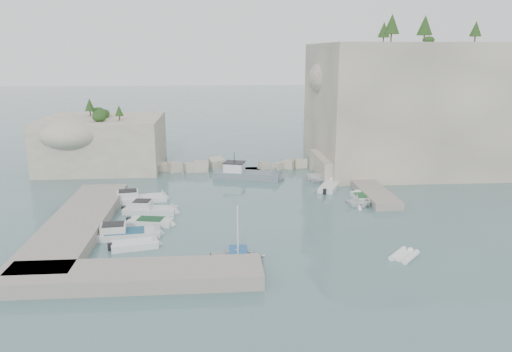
{
  "coord_description": "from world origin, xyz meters",
  "views": [
    {
      "loc": [
        -4.04,
        -45.49,
        15.92
      ],
      "look_at": [
        0.0,
        6.0,
        3.0
      ],
      "focal_mm": 35.0,
      "sensor_mm": 36.0,
      "label": 1
    }
  ],
  "objects": [
    {
      "name": "motorboat_c",
      "position": [
        -10.5,
        -0.2,
        0.0
      ],
      "size": [
        4.78,
        2.53,
        0.7
      ],
      "primitive_type": null,
      "rotation": [
        0.0,
        0.0,
        -0.2
      ],
      "color": "silver",
      "rests_on": "ground"
    },
    {
      "name": "quay_west",
      "position": [
        -17.0,
        -1.0,
        0.55
      ],
      "size": [
        5.0,
        24.0,
        1.1
      ],
      "primitive_type": "cube",
      "color": "#9E9689",
      "rests_on": "ground"
    },
    {
      "name": "outcrop_west",
      "position": [
        -20.0,
        25.0,
        3.5
      ],
      "size": [
        16.0,
        14.0,
        7.0
      ],
      "primitive_type": "cube",
      "color": "beige",
      "rests_on": "ground"
    },
    {
      "name": "breakwater",
      "position": [
        -1.0,
        22.0,
        0.7
      ],
      "size": [
        28.0,
        3.0,
        1.4
      ],
      "primitive_type": "cube",
      "color": "beige",
      "rests_on": "ground"
    },
    {
      "name": "cliff_east",
      "position": [
        23.0,
        23.0,
        8.5
      ],
      "size": [
        26.0,
        22.0,
        17.0
      ],
      "primitive_type": "cube",
      "color": "beige",
      "rests_on": "ground"
    },
    {
      "name": "motorboat_e",
      "position": [
        -11.11,
        -5.9,
        0.0
      ],
      "size": [
        4.44,
        2.61,
        0.7
      ],
      "primitive_type": null,
      "rotation": [
        0.0,
        0.0,
        0.23
      ],
      "color": "white",
      "rests_on": "ground"
    },
    {
      "name": "rowboat",
      "position": [
        -2.61,
        -9.21,
        0.0
      ],
      "size": [
        4.51,
        3.32,
        0.9
      ],
      "primitive_type": "imported",
      "rotation": [
        0.0,
        0.0,
        1.52
      ],
      "color": "white",
      "rests_on": "ground"
    },
    {
      "name": "ledge_east",
      "position": [
        13.5,
        10.0,
        0.4
      ],
      "size": [
        3.0,
        16.0,
        0.8
      ],
      "primitive_type": "cube",
      "color": "#9E9689",
      "rests_on": "ground"
    },
    {
      "name": "motorboat_a",
      "position": [
        -12.91,
        7.53,
        0.0
      ],
      "size": [
        7.19,
        3.28,
        1.4
      ],
      "primitive_type": null,
      "rotation": [
        0.0,
        0.0,
        0.18
      ],
      "color": "silver",
      "rests_on": "ground"
    },
    {
      "name": "tender_east_a",
      "position": [
        10.63,
        3.73,
        0.0
      ],
      "size": [
        3.32,
        3.04,
        1.49
      ],
      "primitive_type": "imported",
      "rotation": [
        0.0,
        0.0,
        1.34
      ],
      "color": "white",
      "rests_on": "ground"
    },
    {
      "name": "vegetation",
      "position": [
        17.83,
        24.4,
        17.93
      ],
      "size": [
        53.48,
        13.88,
        13.4
      ],
      "color": "#1E4219",
      "rests_on": "ground"
    },
    {
      "name": "tender_east_c",
      "position": [
        9.17,
        11.02,
        0.0
      ],
      "size": [
        3.83,
        5.67,
        0.7
      ],
      "primitive_type": null,
      "rotation": [
        0.0,
        0.0,
        1.15
      ],
      "color": "silver",
      "rests_on": "ground"
    },
    {
      "name": "quay_south",
      "position": [
        -10.0,
        -12.5,
        0.55
      ],
      "size": [
        18.0,
        4.0,
        1.1
      ],
      "primitive_type": "cube",
      "color": "#9E9689",
      "rests_on": "ground"
    },
    {
      "name": "motorboat_b",
      "position": [
        -10.98,
        3.39,
        0.0
      ],
      "size": [
        6.03,
        2.7,
        1.4
      ],
      "primitive_type": null,
      "rotation": [
        0.0,
        0.0,
        -0.14
      ],
      "color": "silver",
      "rests_on": "ground"
    },
    {
      "name": "inflatable_dinghy",
      "position": [
        10.61,
        -9.64,
        0.0
      ],
      "size": [
        2.94,
        3.03,
        0.44
      ],
      "primitive_type": null,
      "rotation": [
        0.0,
        0.0,
        0.83
      ],
      "color": "white",
      "rests_on": "ground"
    },
    {
      "name": "ground",
      "position": [
        0.0,
        0.0,
        0.0
      ],
      "size": [
        400.0,
        400.0,
        0.0
      ],
      "primitive_type": "plane",
      "color": "slate",
      "rests_on": "ground"
    },
    {
      "name": "rowboat_mast",
      "position": [
        -2.61,
        -9.21,
        2.55
      ],
      "size": [
        0.1,
        0.1,
        4.2
      ],
      "primitive_type": "cylinder",
      "color": "white",
      "rests_on": "rowboat"
    },
    {
      "name": "motorboat_d",
      "position": [
        -12.36,
        -3.36,
        0.0
      ],
      "size": [
        6.94,
        2.83,
        1.4
      ],
      "primitive_type": null,
      "rotation": [
        0.0,
        0.0,
        0.13
      ],
      "color": "silver",
      "rests_on": "ground"
    },
    {
      "name": "work_boat",
      "position": [
        -0.29,
        16.84,
        0.0
      ],
      "size": [
        9.78,
        5.21,
        2.2
      ],
      "primitive_type": null,
      "rotation": [
        0.0,
        0.0,
        -0.27
      ],
      "color": "slate",
      "rests_on": "ground"
    },
    {
      "name": "tender_east_b",
      "position": [
        11.59,
        6.02,
        0.0
      ],
      "size": [
        1.44,
        4.2,
        0.7
      ],
      "primitive_type": null,
      "rotation": [
        0.0,
        0.0,
        1.57
      ],
      "color": "silver",
      "rests_on": "ground"
    },
    {
      "name": "tender_east_d",
      "position": [
        8.9,
        14.07,
        0.0
      ],
      "size": [
        4.05,
        1.88,
        1.51
      ],
      "primitive_type": "imported",
      "rotation": [
        0.0,
        0.0,
        1.46
      ],
      "color": "white",
      "rests_on": "ground"
    },
    {
      "name": "cliff_terrace",
      "position": [
        13.0,
        18.0,
        1.25
      ],
      "size": [
        8.0,
        10.0,
        2.5
      ],
      "primitive_type": "cube",
      "color": "beige",
      "rests_on": "ground"
    }
  ]
}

